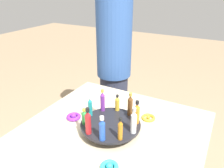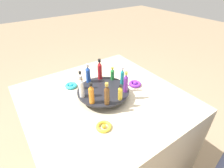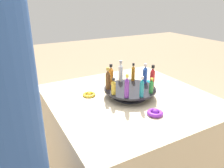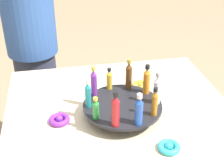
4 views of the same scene
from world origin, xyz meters
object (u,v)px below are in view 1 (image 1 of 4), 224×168
(display_stand, at_px, (111,126))
(person_figure, at_px, (114,59))
(ribbon_bow_teal, at_px, (109,167))
(bottle_amber, at_px, (120,129))
(bottle_red, at_px, (88,122))
(bottle_gold, at_px, (117,103))
(bottle_brown, at_px, (130,105))
(ribbon_bow_gold, at_px, (148,118))
(bottle_orange, at_px, (137,113))
(bottle_teal, at_px, (90,107))
(ribbon_bow_purple, at_px, (74,117))
(bottle_green, at_px, (84,117))
(bottle_purple, at_px, (103,101))
(bottle_clear, at_px, (134,121))
(bottle_blue, at_px, (102,129))

(display_stand, relative_size, person_figure, 0.18)
(ribbon_bow_teal, relative_size, person_figure, 0.05)
(display_stand, distance_m, bottle_amber, 0.16)
(bottle_red, bearing_deg, bottle_gold, 174.53)
(bottle_brown, distance_m, ribbon_bow_gold, 0.17)
(bottle_red, relative_size, person_figure, 0.08)
(bottle_red, bearing_deg, bottle_orange, 138.53)
(bottle_teal, relative_size, bottle_red, 0.84)
(person_figure, bearing_deg, ribbon_bow_purple, -17.47)
(bottle_teal, xyz_separation_m, bottle_green, (0.08, 0.02, -0.01))
(bottle_purple, bearing_deg, bottle_clear, 66.53)
(ribbon_bow_purple, relative_size, ribbon_bow_teal, 1.04)
(display_stand, height_order, bottle_blue, bottle_blue)
(bottle_green, height_order, bottle_clear, bottle_clear)
(ribbon_bow_teal, bearing_deg, bottle_green, -123.37)
(bottle_clear, xyz_separation_m, ribbon_bow_gold, (-0.24, -0.00, -0.12))
(bottle_red, relative_size, ribbon_bow_teal, 1.76)
(display_stand, relative_size, bottle_orange, 2.42)
(bottle_gold, xyz_separation_m, bottle_clear, (0.15, 0.17, 0.02))
(bottle_amber, bearing_deg, bottle_orange, 174.53)
(ribbon_bow_teal, bearing_deg, bottle_teal, -133.02)
(bottle_teal, relative_size, bottle_blue, 0.94)
(bottle_clear, height_order, bottle_orange, bottle_clear)
(bottle_gold, bearing_deg, bottle_blue, 12.53)
(bottle_green, height_order, bottle_blue, bottle_blue)
(ribbon_bow_teal, bearing_deg, bottle_brown, -169.38)
(bottle_brown, bearing_deg, bottle_blue, -5.47)
(bottle_green, height_order, bottle_orange, bottle_orange)
(bottle_brown, distance_m, bottle_green, 0.27)
(bottle_teal, height_order, person_figure, person_figure)
(bottle_clear, relative_size, ribbon_bow_teal, 1.72)
(bottle_clear, bearing_deg, display_stand, -95.47)
(bottle_green, xyz_separation_m, bottle_orange, (-0.14, 0.24, 0.02))
(bottle_amber, bearing_deg, bottle_teal, -113.47)
(bottle_orange, distance_m, ribbon_bow_gold, 0.19)
(bottle_red, bearing_deg, bottle_blue, 84.53)
(bottle_gold, relative_size, bottle_clear, 0.71)
(bottle_clear, bearing_deg, bottle_gold, -131.47)
(bottle_purple, relative_size, ribbon_bow_purple, 1.59)
(bottle_brown, height_order, bottle_green, bottle_brown)
(bottle_red, bearing_deg, display_stand, 156.53)
(bottle_green, relative_size, bottle_blue, 0.71)
(bottle_blue, xyz_separation_m, bottle_amber, (-0.04, 0.07, -0.00))
(bottle_clear, distance_m, person_figure, 0.95)
(bottle_red, height_order, bottle_clear, bottle_red)
(display_stand, distance_m, bottle_blue, 0.16)
(ribbon_bow_gold, bearing_deg, bottle_amber, -6.18)
(bottle_gold, height_order, bottle_teal, bottle_teal)
(bottle_amber, relative_size, ribbon_bow_gold, 1.50)
(bottle_orange, xyz_separation_m, ribbon_bow_gold, (-0.15, 0.02, -0.11))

